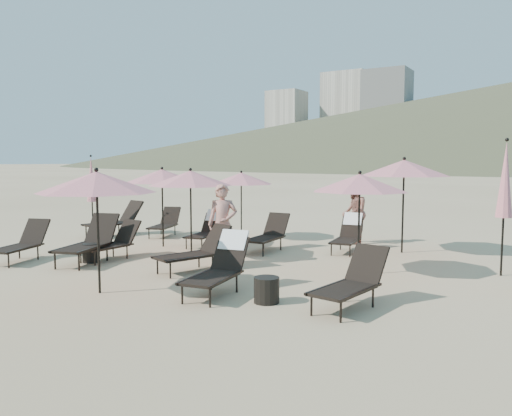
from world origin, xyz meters
The scene contains 25 objects.
ground centered at (0.00, 0.00, 0.00)m, with size 800.00×800.00×0.00m, color #D6BA8C.
hotel_skyline centered at (-93.62, 271.21, 24.18)m, with size 109.00×82.00×55.00m.
lounger_0 centered at (-4.60, -0.60, 0.43)m, with size 1.09×1.71×0.92m.
lounger_1 centered at (-3.14, 0.12, 0.49)m, with size 1.23×1.96×1.06m.
lounger_2 centered at (-2.97, 0.66, 0.41)m, with size 0.62×1.54×0.88m.
lounger_3 centered at (-0.48, 0.66, 0.44)m, with size 1.11×1.75×0.94m.
lounger_4 centered at (0.98, -0.52, 0.50)m, with size 0.85×1.74×1.04m.
lounger_5 centered at (3.28, -0.18, 0.43)m, with size 0.85×1.68×0.92m.
lounger_6 centered at (-5.79, 3.41, 0.49)m, with size 1.03×1.93×1.05m.
lounger_7 centered at (-4.42, 4.14, 0.40)m, with size 1.03×1.59×0.86m.
lounger_8 centered at (-2.27, 3.43, 0.45)m, with size 0.82×1.58×0.94m.
lounger_9 centered at (-0.38, 3.53, 0.43)m, with size 0.70×1.65×0.93m.
lounger_10 centered at (1.42, 4.55, 0.45)m, with size 0.75×1.58×0.95m.
umbrella_open_0 centered at (-3.14, 2.61, 1.92)m, with size 2.01×2.01×2.17m.
umbrella_open_1 centered at (-1.50, 1.79, 1.91)m, with size 2.01×2.01×2.16m.
umbrella_open_2 centered at (2.57, 2.11, 1.88)m, with size 1.97×1.97×2.13m.
umbrella_open_3 centered at (-2.05, 4.85, 1.81)m, with size 1.90×1.90×2.04m.
umbrella_open_4 centered at (2.67, 5.07, 2.14)m, with size 2.25×2.25×2.42m.
umbrella_open_5 centered at (-0.83, -1.62, 1.95)m, with size 2.05×2.05×2.20m.
umbrella_closed_0 centered at (5.08, 3.52, 1.93)m, with size 0.32×0.32×2.77m.
umbrella_closed_1 centered at (-6.27, 2.91, 1.75)m, with size 0.29×0.29×2.51m.
side_table_0 centered at (-3.12, 0.14, 0.22)m, with size 0.37×0.37×0.43m, color black.
side_table_1 centered at (1.99, -0.62, 0.21)m, with size 0.42×0.42×0.42m, color black.
beachgoer_a centered at (-0.40, 1.54, 0.91)m, with size 0.66×0.43×1.81m, color tan.
beachgoer_b centered at (1.12, 5.80, 0.88)m, with size 0.85×0.67×1.76m, color #955D4D.
Camera 1 is at (5.99, -7.54, 2.31)m, focal length 35.00 mm.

